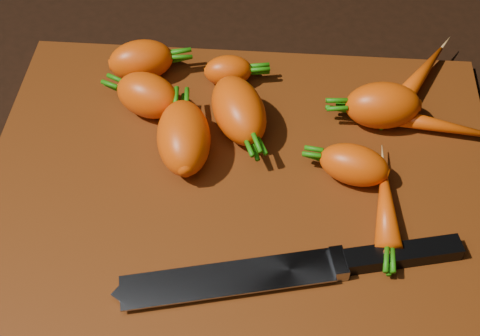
{
  "coord_description": "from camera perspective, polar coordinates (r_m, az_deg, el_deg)",
  "views": [
    {
      "loc": [
        0.03,
        -0.39,
        0.52
      ],
      "look_at": [
        0.0,
        0.01,
        0.03
      ],
      "focal_mm": 50.0,
      "sensor_mm": 36.0,
      "label": 1
    }
  ],
  "objects": [
    {
      "name": "carrot_3",
      "position": [
        0.65,
        -4.83,
        2.61
      ],
      "size": [
        0.07,
        0.1,
        0.05
      ],
      "primitive_type": "ellipsoid",
      "rotation": [
        0.0,
        0.0,
        1.74
      ],
      "color": "#F0520D",
      "rests_on": "cutting_board"
    },
    {
      "name": "carrot_0",
      "position": [
        0.74,
        -8.44,
        9.08
      ],
      "size": [
        0.08,
        0.06,
        0.04
      ],
      "primitive_type": "ellipsoid",
      "rotation": [
        0.0,
        0.0,
        0.29
      ],
      "color": "#F0520D",
      "rests_on": "cutting_board"
    },
    {
      "name": "carrot_2",
      "position": [
        0.68,
        -0.11,
        4.96
      ],
      "size": [
        0.08,
        0.1,
        0.05
      ],
      "primitive_type": "ellipsoid",
      "rotation": [
        0.0,
        0.0,
        -1.18
      ],
      "color": "#F0520D",
      "rests_on": "cutting_board"
    },
    {
      "name": "carrot_1",
      "position": [
        0.7,
        -7.89,
        6.17
      ],
      "size": [
        0.08,
        0.07,
        0.05
      ],
      "primitive_type": "ellipsoid",
      "rotation": [
        0.0,
        0.0,
        2.77
      ],
      "color": "#F0520D",
      "rests_on": "cutting_board"
    },
    {
      "name": "ground",
      "position": [
        0.66,
        -0.06,
        -2.61
      ],
      "size": [
        2.0,
        2.0,
        0.01
      ],
      "primitive_type": "cube",
      "color": "black"
    },
    {
      "name": "cutting_board",
      "position": [
        0.65,
        -0.06,
        -2.03
      ],
      "size": [
        0.5,
        0.4,
        0.01
      ],
      "primitive_type": "cube",
      "color": "#55260B",
      "rests_on": "ground"
    },
    {
      "name": "knife",
      "position": [
        0.58,
        0.74,
        -9.19
      ],
      "size": [
        0.3,
        0.09,
        0.02
      ],
      "rotation": [
        0.0,
        0.0,
        0.23
      ],
      "color": "gray",
      "rests_on": "cutting_board"
    },
    {
      "name": "carrot_9",
      "position": [
        0.63,
        12.33,
        -3.07
      ],
      "size": [
        0.03,
        0.1,
        0.03
      ],
      "primitive_type": "ellipsoid",
      "rotation": [
        0.0,
        0.0,
        1.56
      ],
      "color": "#F0520D",
      "rests_on": "cutting_board"
    },
    {
      "name": "carrot_6",
      "position": [
        0.65,
        9.71,
        0.26
      ],
      "size": [
        0.08,
        0.06,
        0.04
      ],
      "primitive_type": "ellipsoid",
      "rotation": [
        0.0,
        0.0,
        2.87
      ],
      "color": "#F0520D",
      "rests_on": "cutting_board"
    },
    {
      "name": "carrot_8",
      "position": [
        0.71,
        15.67,
        3.7
      ],
      "size": [
        0.14,
        0.05,
        0.02
      ],
      "primitive_type": "ellipsoid",
      "rotation": [
        0.0,
        0.0,
        -0.2
      ],
      "color": "#F0520D",
      "rests_on": "cutting_board"
    },
    {
      "name": "carrot_4",
      "position": [
        0.7,
        12.08,
        5.25
      ],
      "size": [
        0.08,
        0.05,
        0.05
      ],
      "primitive_type": "ellipsoid",
      "rotation": [
        0.0,
        0.0,
        3.22
      ],
      "color": "#F0520D",
      "rests_on": "cutting_board"
    },
    {
      "name": "carrot_7",
      "position": [
        0.75,
        14.93,
        7.37
      ],
      "size": [
        0.08,
        0.12,
        0.03
      ],
      "primitive_type": "ellipsoid",
      "rotation": [
        0.0,
        0.0,
        1.03
      ],
      "color": "#F0520D",
      "rests_on": "cutting_board"
    },
    {
      "name": "carrot_5",
      "position": [
        0.73,
        -1.02,
        8.3
      ],
      "size": [
        0.06,
        0.04,
        0.03
      ],
      "primitive_type": "ellipsoid",
      "rotation": [
        0.0,
        0.0,
        0.15
      ],
      "color": "#F0520D",
      "rests_on": "cutting_board"
    }
  ]
}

